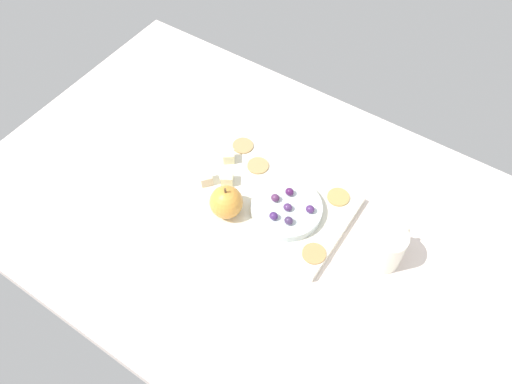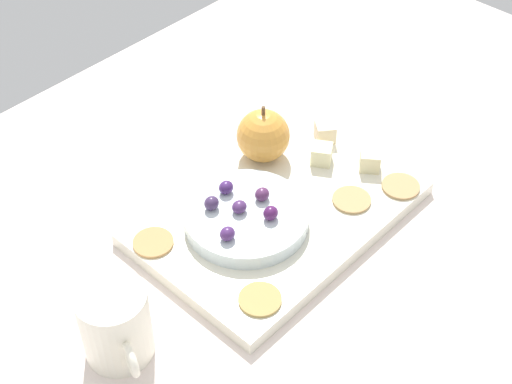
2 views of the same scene
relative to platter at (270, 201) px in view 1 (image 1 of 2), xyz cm
name	(u,v)px [view 1 (image 1 of 2)]	position (x,y,z in cm)	size (l,w,h in cm)	color
table	(279,229)	(-4.84, 3.61, -3.21)	(143.74, 84.50, 4.48)	silver
platter	(270,201)	(0.00, 0.00, 0.00)	(35.86, 24.13, 1.95)	silver
serving_dish	(285,208)	(-4.41, 1.09, 2.03)	(15.84, 15.84, 2.10)	silver
apple_whole	(226,202)	(6.12, 8.40, 4.64)	(7.34, 7.34, 7.34)	gold
apple_stem	(225,191)	(6.12, 8.40, 8.91)	(0.50, 0.50, 1.20)	brown
cheese_cube_0	(227,179)	(10.78, 1.73, 2.33)	(2.71, 2.71, 2.71)	beige
cheese_cube_1	(206,179)	(14.83, 4.46, 2.33)	(2.71, 2.71, 2.71)	beige
cheese_cube_2	(229,156)	(14.32, -3.88, 2.33)	(2.71, 2.71, 2.71)	beige
cracker_0	(258,166)	(7.49, -6.17, 1.18)	(5.08, 5.08, 0.40)	tan
cracker_1	(338,197)	(-12.74, -8.66, 1.18)	(5.08, 5.08, 0.40)	tan
cracker_2	(243,146)	(14.03, -9.34, 1.18)	(5.08, 5.08, 0.40)	tan
cracker_3	(314,254)	(-15.32, 7.02, 1.18)	(5.08, 5.08, 0.40)	tan
grape_0	(289,221)	(-7.45, 4.59, 4.00)	(1.96, 1.77, 1.85)	#402D54
grape_1	(290,192)	(-3.66, -1.97, 4.00)	(1.96, 1.77, 1.85)	#4A1B51
grape_2	(288,207)	(-5.45, 1.69, 3.87)	(1.96, 1.77, 1.60)	#4B2B5F
grape_3	(310,209)	(-9.76, -0.51, 3.95)	(1.96, 1.77, 1.75)	#492762
grape_4	(274,216)	(-4.14, 5.33, 3.96)	(1.96, 1.77, 1.76)	#432462
grape_5	(275,198)	(-1.88, 1.13, 3.93)	(1.96, 1.77, 1.72)	#532A53
cup	(386,247)	(-27.37, -1.05, 3.76)	(7.73, 10.61, 9.47)	white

